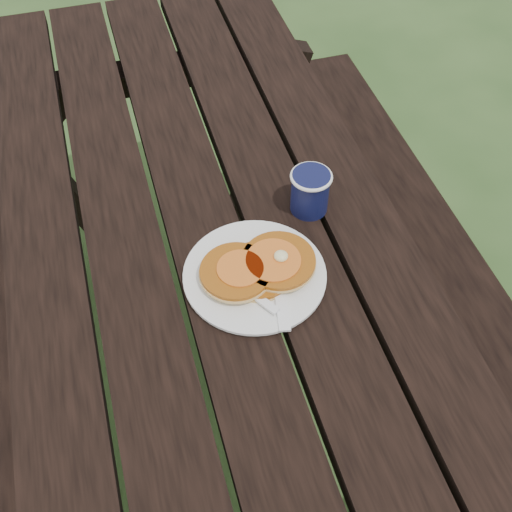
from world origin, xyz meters
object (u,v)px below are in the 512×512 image
object	(u,v)px
plate	(255,275)
coffee_cup	(310,190)
picnic_table	(215,338)
pancake_stack	(259,267)

from	to	relation	value
plate	coffee_cup	size ratio (longest dim) A/B	2.81
picnic_table	plate	world-z (taller)	plate
picnic_table	coffee_cup	distance (m)	0.48
plate	coffee_cup	bearing A→B (deg)	42.11
plate	coffee_cup	world-z (taller)	coffee_cup
plate	pancake_stack	xyz separation A→B (m)	(0.01, 0.00, 0.02)
pancake_stack	coffee_cup	size ratio (longest dim) A/B	2.35
picnic_table	pancake_stack	xyz separation A→B (m)	(0.07, -0.13, 0.41)
picnic_table	plate	bearing A→B (deg)	-65.57
picnic_table	pancake_stack	bearing A→B (deg)	-62.63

